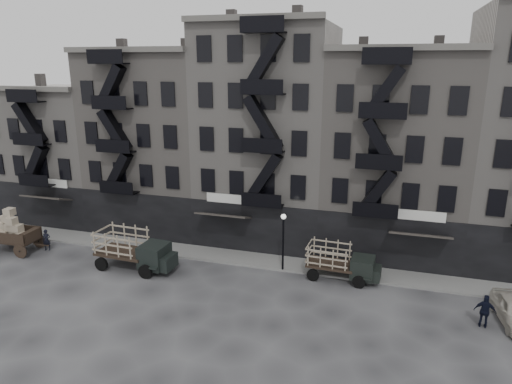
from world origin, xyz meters
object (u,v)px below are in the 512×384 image
(stake_truck_east, at_px, (341,260))
(horse, at_px, (16,238))
(wagon, at_px, (11,227))
(stake_truck_west, at_px, (133,247))
(pedestrian_west, at_px, (47,240))
(policeman, at_px, (485,311))
(pedestrian_mid, at_px, (162,253))

(stake_truck_east, bearing_deg, horse, -172.94)
(wagon, distance_m, stake_truck_west, 10.81)
(wagon, distance_m, pedestrian_west, 2.82)
(stake_truck_east, distance_m, policeman, 9.14)
(stake_truck_west, distance_m, policeman, 22.78)
(wagon, bearing_deg, stake_truck_east, 3.88)
(wagon, relative_size, stake_truck_west, 0.70)
(policeman, bearing_deg, pedestrian_mid, 2.59)
(horse, xyz_separation_m, policeman, (33.94, -1.83, 0.26))
(horse, bearing_deg, pedestrian_mid, -79.09)
(policeman, bearing_deg, wagon, 6.78)
(wagon, bearing_deg, stake_truck_west, -2.26)
(pedestrian_west, relative_size, policeman, 0.87)
(pedestrian_mid, bearing_deg, wagon, 2.81)
(wagon, height_order, stake_truck_west, wagon)
(wagon, distance_m, policeman, 33.58)
(stake_truck_west, relative_size, pedestrian_mid, 3.51)
(stake_truck_west, height_order, stake_truck_east, stake_truck_west)
(stake_truck_west, relative_size, pedestrian_west, 3.46)
(horse, height_order, stake_truck_west, stake_truck_west)
(stake_truck_east, relative_size, pedestrian_mid, 2.99)
(pedestrian_mid, xyz_separation_m, policeman, (21.20, -2.26, 0.14))
(stake_truck_west, xyz_separation_m, stake_truck_east, (14.37, 2.60, -0.25))
(pedestrian_mid, bearing_deg, policeman, 171.39)
(horse, height_order, policeman, policeman)
(horse, distance_m, policeman, 33.99)
(wagon, bearing_deg, horse, 116.34)
(wagon, relative_size, pedestrian_mid, 2.45)
(wagon, xyz_separation_m, stake_truck_west, (10.81, -0.08, -0.29))
(pedestrian_mid, relative_size, policeman, 0.85)
(horse, distance_m, wagon, 1.47)
(horse, bearing_deg, wagon, -142.84)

